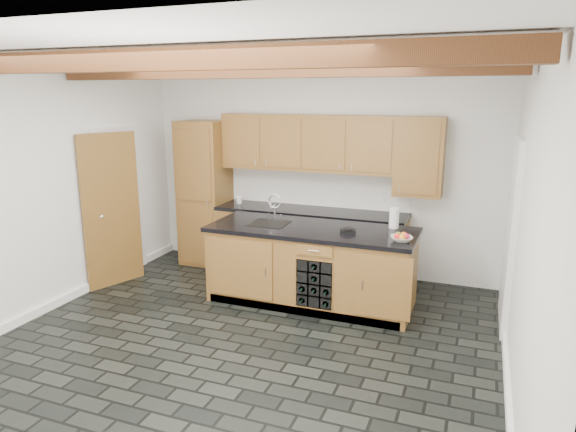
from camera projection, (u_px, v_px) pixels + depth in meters
name	position (u px, v px, depth m)	size (l,w,h in m)	color
ground	(243.00, 344.00, 5.21)	(5.00, 5.00, 0.00)	black
room_shell	(255.00, 187.00, 5.36)	(5.01, 5.00, 5.00)	white
back_cabinetry	(287.00, 204.00, 7.14)	(3.65, 0.62, 2.20)	#976230
island	(312.00, 265.00, 6.16)	(2.48, 0.96, 0.93)	#976230
faucet	(270.00, 220.00, 6.28)	(0.45, 0.40, 0.34)	black
kitchen_scale	(348.00, 231.00, 5.84)	(0.20, 0.15, 0.05)	black
fruit_bowl	(401.00, 239.00, 5.50)	(0.23, 0.23, 0.06)	beige
fruit_cluster	(402.00, 236.00, 5.49)	(0.16, 0.17, 0.07)	red
paper_towel	(394.00, 218.00, 6.02)	(0.11, 0.11, 0.24)	white
mug	(239.00, 200.00, 7.36)	(0.11, 0.11, 0.11)	white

